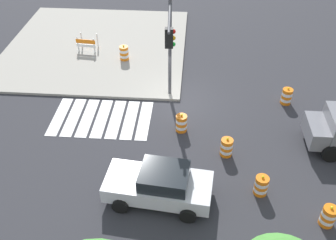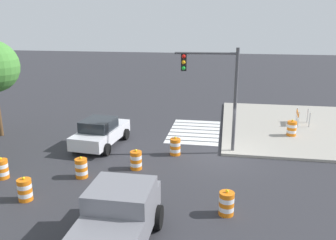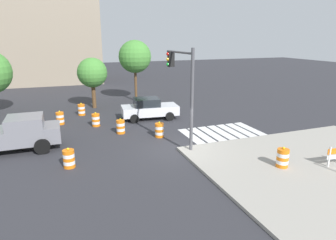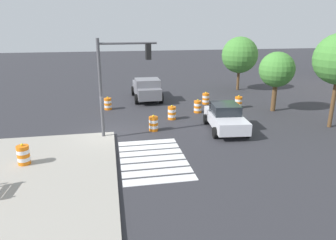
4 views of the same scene
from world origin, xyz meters
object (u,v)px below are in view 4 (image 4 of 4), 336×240
traffic_barrel_near_corner (108,104)px  street_tree_streetside_mid (240,55)px  traffic_barrel_crosswalk_end (153,124)px  traffic_barrel_on_sidewalk (23,155)px  traffic_light_pole (120,70)px  traffic_barrel_far_curb (198,107)px  traffic_barrel_lane_center (238,102)px  sports_car (225,117)px  traffic_barrel_median_near (172,113)px  street_tree_streetside_far (277,70)px  traffic_barrel_median_far (206,99)px  pickup_truck (147,89)px

traffic_barrel_near_corner → street_tree_streetside_mid: 14.23m
traffic_barrel_near_corner → traffic_barrel_crosswalk_end: same height
traffic_barrel_on_sidewalk → traffic_light_pole: 6.60m
traffic_barrel_far_curb → traffic_barrel_lane_center: same height
sports_car → traffic_barrel_crosswalk_end: size_ratio=4.38×
traffic_barrel_median_near → traffic_barrel_on_sidewalk: traffic_barrel_on_sidewalk is taller
traffic_barrel_lane_center → traffic_barrel_median_near: bearing=-70.7°
traffic_barrel_crosswalk_end → street_tree_streetside_far: bearing=106.6°
traffic_barrel_median_far → traffic_light_pole: bearing=-47.2°
traffic_barrel_near_corner → traffic_barrel_far_curb: size_ratio=1.00×
sports_car → street_tree_streetside_mid: 13.14m
pickup_truck → street_tree_streetside_far: 10.71m
traffic_barrel_on_sidewalk → traffic_light_pole: bearing=124.5°
pickup_truck → street_tree_streetside_mid: bearing=105.3°
sports_car → traffic_barrel_median_near: (-2.83, -2.82, -0.36)m
traffic_barrel_lane_center → traffic_barrel_on_sidewalk: (8.14, -13.98, 0.15)m
traffic_barrel_lane_center → street_tree_streetside_mid: 7.83m
traffic_barrel_crosswalk_end → street_tree_streetside_mid: street_tree_streetside_mid is taller
pickup_truck → traffic_barrel_near_corner: pickup_truck is taller
traffic_barrel_far_curb → street_tree_streetside_far: bearing=84.0°
traffic_barrel_median_near → street_tree_streetside_mid: size_ratio=0.20×
traffic_barrel_median_far → traffic_barrel_on_sidewalk: traffic_barrel_on_sidewalk is taller
traffic_light_pole → street_tree_streetside_far: (-3.60, 11.53, -0.79)m
pickup_truck → traffic_barrel_median_far: pickup_truck is taller
sports_car → street_tree_streetside_far: bearing=124.3°
traffic_barrel_lane_center → traffic_barrel_near_corner: bearing=-98.1°
traffic_barrel_on_sidewalk → traffic_light_pole: traffic_light_pole is taller
traffic_barrel_near_corner → traffic_light_pole: size_ratio=0.19×
traffic_barrel_lane_center → traffic_light_pole: size_ratio=0.19×
traffic_barrel_median_far → traffic_barrel_on_sidewalk: (9.83, -11.82, 0.15)m
pickup_truck → traffic_barrel_on_sidewalk: (12.22, -7.23, -0.37)m
sports_car → traffic_barrel_on_sidewalk: bearing=-73.4°
traffic_barrel_lane_center → street_tree_streetside_far: bearing=60.1°
traffic_light_pole → street_tree_streetside_mid: bearing=133.9°
traffic_barrel_median_far → traffic_barrel_median_near: bearing=-44.2°
traffic_barrel_on_sidewalk → street_tree_streetside_far: 17.80m
street_tree_streetside_mid → traffic_barrel_lane_center: bearing=-22.5°
pickup_truck → traffic_barrel_on_sidewalk: 14.20m
traffic_barrel_crosswalk_end → traffic_barrel_far_curb: 5.18m
traffic_barrel_near_corner → traffic_barrel_far_curb: (2.13, 6.58, 0.00)m
traffic_barrel_median_near → street_tree_streetside_mid: bearing=135.6°
traffic_barrel_median_near → traffic_barrel_far_curb: 2.60m
pickup_truck → traffic_barrel_far_curb: (4.77, 3.22, -0.52)m
traffic_barrel_median_near → street_tree_streetside_mid: 12.55m
traffic_barrel_crosswalk_end → traffic_barrel_median_far: (-5.86, 5.21, 0.00)m
street_tree_streetside_far → pickup_truck: bearing=-120.8°
traffic_barrel_lane_center → traffic_barrel_far_curb: bearing=-78.9°
traffic_barrel_median_far → traffic_barrel_lane_center: 2.74m
traffic_barrel_median_far → street_tree_streetside_mid: bearing=135.4°
traffic_barrel_median_near → traffic_light_pole: (2.88, -3.51, 3.46)m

